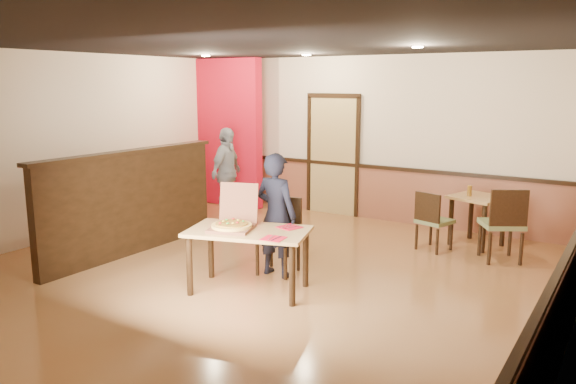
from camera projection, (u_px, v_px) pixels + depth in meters
name	position (u px, v px, depth m)	size (l,w,h in m)	color
floor	(258.00, 274.00, 6.99)	(7.00, 7.00, 0.00)	#A56F40
ceiling	(255.00, 42.00, 6.45)	(7.00, 7.00, 0.00)	black
wall_back	(376.00, 139.00, 9.61)	(7.00, 7.00, 0.00)	beige
wall_left	(71.00, 146.00, 8.57)	(7.00, 7.00, 0.00)	beige
wainscot_back	(373.00, 193.00, 9.77)	(7.00, 0.04, 0.90)	#94553B
chair_rail_back	(374.00, 167.00, 9.66)	(7.00, 0.06, 0.06)	black
wainscot_right	(570.00, 296.00, 5.07)	(0.04, 7.00, 0.90)	#94553B
chair_rail_right	(572.00, 245.00, 4.99)	(0.06, 7.00, 0.06)	black
back_door	(333.00, 156.00, 10.07)	(0.90, 0.06, 2.10)	tan
booth_partition	(131.00, 201.00, 7.74)	(0.20, 3.10, 1.44)	black
red_accent_panel	(225.00, 133.00, 10.73)	(1.60, 0.20, 2.78)	red
spot_a	(206.00, 56.00, 9.16)	(0.14, 0.14, 0.02)	#FFE0B2
spot_b	(306.00, 55.00, 8.94)	(0.14, 0.14, 0.02)	#FFE0B2
spot_c	(418.00, 47.00, 6.96)	(0.14, 0.14, 0.02)	#FFE0B2
main_table	(248.00, 239.00, 6.32)	(1.51, 1.13, 0.72)	tan
diner_chair	(280.00, 232.00, 7.00)	(0.52, 0.52, 0.94)	olive
side_chair_left	(432.00, 219.00, 7.89)	(0.52, 0.52, 0.85)	olive
side_chair_right	(504.00, 222.00, 7.36)	(0.68, 0.68, 1.01)	olive
side_table	(478.00, 208.00, 8.13)	(0.86, 0.86, 0.74)	tan
diner	(276.00, 215.00, 6.82)	(0.56, 0.37, 1.52)	black
passerby	(227.00, 173.00, 9.81)	(0.93, 0.39, 1.58)	#919399
pizza_box	(233.00, 223.00, 6.33)	(0.61, 0.66, 0.48)	brown
pizza	(232.00, 225.00, 6.29)	(0.45, 0.45, 0.03)	#E3B752
napkin_near	(274.00, 238.00, 5.94)	(0.26, 0.26, 0.01)	red
napkin_far	(289.00, 227.00, 6.40)	(0.29, 0.29, 0.01)	red
condiment	(470.00, 191.00, 8.10)	(0.06, 0.06, 0.16)	brown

